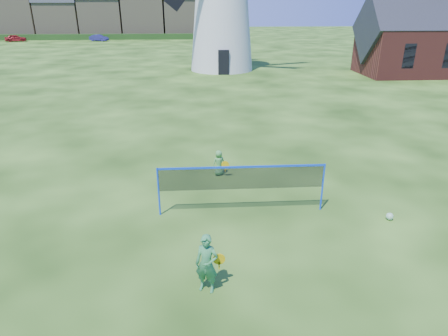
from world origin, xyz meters
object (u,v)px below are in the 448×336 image
object	(u,v)px
badminton_net	(242,179)
play_ball	(390,216)
player_girl	(207,264)
player_boy	(219,163)
car_left	(15,38)
chapel	(432,40)
windmill	(222,0)
car_right	(99,38)

from	to	relation	value
badminton_net	play_ball	size ratio (longest dim) A/B	22.95
player_girl	player_boy	size ratio (longest dim) A/B	1.46
play_ball	car_left	distance (m)	73.21
chapel	car_left	distance (m)	64.62
car_left	windmill	bearing A→B (deg)	-159.65
play_ball	car_right	bearing A→B (deg)	109.85
badminton_net	car_right	size ratio (longest dim) A/B	1.52
chapel	car_right	bearing A→B (deg)	135.32
badminton_net	car_right	world-z (taller)	badminton_net
badminton_net	player_boy	bearing A→B (deg)	100.36
windmill	badminton_net	size ratio (longest dim) A/B	3.53
chapel	car_left	xyz separation A→B (m)	(-52.41, 37.72, -2.42)
player_girl	play_ball	xyz separation A→B (m)	(5.53, 2.76, -0.60)
player_girl	player_boy	xyz separation A→B (m)	(0.61, 6.44, -0.22)
badminton_net	car_left	world-z (taller)	badminton_net
windmill	player_girl	world-z (taller)	windmill
car_left	car_right	world-z (taller)	car_left
windmill	car_right	size ratio (longest dim) A/B	5.37
player_boy	car_left	world-z (taller)	car_left
windmill	player_boy	bearing A→B (deg)	-93.66
chapel	player_boy	xyz separation A→B (m)	(-20.31, -21.77, -2.52)
play_ball	car_right	distance (m)	67.25
car_right	badminton_net	bearing A→B (deg)	-142.37
windmill	car_left	distance (m)	48.14
badminton_net	play_ball	distance (m)	4.57
windmill	car_right	xyz separation A→B (m)	(-19.56, 33.94, -5.77)
player_boy	play_ball	size ratio (longest dim) A/B	4.41
badminton_net	player_girl	world-z (taller)	badminton_net
badminton_net	player_girl	size ratio (longest dim) A/B	3.56
chapel	play_ball	world-z (taller)	chapel
play_ball	car_right	xyz separation A→B (m)	(-22.84, 63.25, 0.44)
car_right	player_boy	bearing A→B (deg)	-142.08
badminton_net	play_ball	bearing A→B (deg)	-9.73
player_girl	car_left	bearing A→B (deg)	135.29
play_ball	player_girl	bearing A→B (deg)	-153.44
windmill	play_ball	distance (m)	30.14
car_left	play_ball	bearing A→B (deg)	-174.18
badminton_net	car_right	xyz separation A→B (m)	(-18.45, 62.50, -0.59)
player_boy	car_left	xyz separation A→B (m)	(-32.10, 59.49, 0.10)
windmill	badminton_net	xyz separation A→B (m)	(-1.11, -28.56, -5.18)
badminton_net	windmill	bearing A→B (deg)	87.78
player_boy	car_left	distance (m)	67.60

